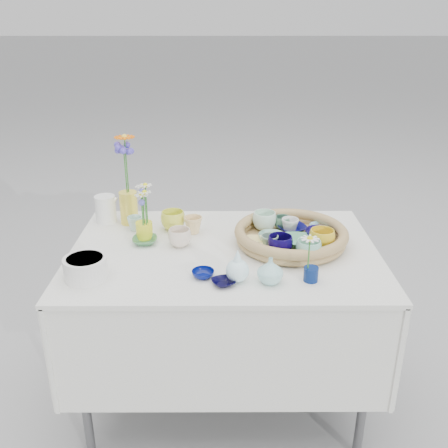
{
  "coord_description": "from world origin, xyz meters",
  "views": [
    {
      "loc": [
        -0.01,
        -1.85,
        1.66
      ],
      "look_at": [
        0.0,
        0.02,
        0.87
      ],
      "focal_mm": 40.0,
      "sensor_mm": 36.0,
      "label": 1
    }
  ],
  "objects_px": {
    "wicker_tray": "(291,236)",
    "bud_vase_seafoam": "(270,270)",
    "display_table": "(224,395)",
    "tall_vase_yellow": "(129,208)"
  },
  "relations": [
    {
      "from": "wicker_tray",
      "to": "tall_vase_yellow",
      "type": "height_order",
      "value": "tall_vase_yellow"
    },
    {
      "from": "wicker_tray",
      "to": "tall_vase_yellow",
      "type": "distance_m",
      "value": 0.75
    },
    {
      "from": "bud_vase_seafoam",
      "to": "tall_vase_yellow",
      "type": "height_order",
      "value": "tall_vase_yellow"
    },
    {
      "from": "display_table",
      "to": "wicker_tray",
      "type": "distance_m",
      "value": 0.85
    },
    {
      "from": "display_table",
      "to": "bud_vase_seafoam",
      "type": "xyz_separation_m",
      "value": [
        0.16,
        -0.27,
        0.81
      ]
    },
    {
      "from": "tall_vase_yellow",
      "to": "display_table",
      "type": "bearing_deg",
      "value": -32.89
    },
    {
      "from": "display_table",
      "to": "tall_vase_yellow",
      "type": "bearing_deg",
      "value": 147.11
    },
    {
      "from": "tall_vase_yellow",
      "to": "bud_vase_seafoam",
      "type": "bearing_deg",
      "value": -42.79
    },
    {
      "from": "wicker_tray",
      "to": "bud_vase_seafoam",
      "type": "distance_m",
      "value": 0.34
    },
    {
      "from": "wicker_tray",
      "to": "display_table",
      "type": "bearing_deg",
      "value": -169.88
    }
  ]
}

